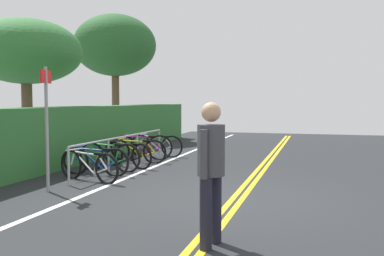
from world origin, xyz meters
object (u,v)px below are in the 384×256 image
pedestrian (211,164)px  sign_post_near (47,117)px  bicycle_3 (127,155)px  bicycle_2 (109,157)px  tree_far_right (115,46)px  bicycle_1 (95,161)px  bicycle_0 (89,166)px  bicycle_6 (156,146)px  bicycle_4 (136,151)px  bicycle_5 (142,147)px  tree_mid (26,52)px  bike_rack (124,143)px

pedestrian → sign_post_near: sign_post_near is taller
pedestrian → bicycle_3: bearing=33.9°
bicycle_2 → tree_far_right: tree_far_right is taller
bicycle_1 → bicycle_3: 1.27m
bicycle_0 → pedestrian: 4.74m
bicycle_0 → bicycle_3: bicycle_3 is taller
bicycle_6 → bicycle_0: bearing=-179.2°
bicycle_1 → sign_post_near: bearing=-178.6°
bicycle_3 → pedestrian: pedestrian is taller
bicycle_4 → bicycle_5: bicycle_5 is taller
bicycle_3 → bicycle_6: 2.15m
tree_mid → tree_far_right: 6.37m
bicycle_1 → sign_post_near: 2.14m
bike_rack → bicycle_0: bike_rack is taller
bicycle_0 → bicycle_3: bearing=0.2°
bike_rack → tree_far_right: size_ratio=0.95×
bicycle_2 → bicycle_5: 2.01m
bicycle_5 → tree_mid: size_ratio=0.42×
bicycle_5 → sign_post_near: size_ratio=0.73×
bike_rack → bicycle_2: bike_rack is taller
pedestrian → sign_post_near: 4.16m
bicycle_6 → pedestrian: (-7.27, -3.50, 0.63)m
bicycle_5 → sign_post_near: bearing=-179.7°
bicycle_2 → sign_post_near: (-2.44, -0.00, 1.04)m
bicycle_5 → tree_far_right: size_ratio=0.31×
bicycle_4 → pedestrian: 6.92m
bike_rack → pedestrian: (-5.16, -3.55, 0.36)m
bicycle_1 → bicycle_2: 0.59m
bicycle_2 → sign_post_near: bearing=-179.9°
bike_rack → bicycle_4: size_ratio=2.98×
pedestrian → bicycle_0: bearing=47.1°
bicycle_2 → tree_mid: tree_mid is taller
bicycle_2 → bike_rack: bearing=-4.5°
pedestrian → tree_far_right: size_ratio=0.31×
bike_rack → bicycle_3: (-0.04, -0.11, -0.28)m
bicycle_4 → tree_far_right: bearing=30.8°
bicycle_6 → pedestrian: 8.09m
bike_rack → bicycle_1: bearing=175.7°
pedestrian → tree_mid: 9.38m
bicycle_2 → pedestrian: (-4.46, -3.61, 0.62)m
bicycle_0 → bicycle_2: size_ratio=1.00×
bicycle_3 → pedestrian: (-5.12, -3.45, 0.64)m
bicycle_2 → tree_far_right: bearing=25.4°
bicycle_2 → bicycle_5: (2.01, 0.02, 0.01)m
bicycle_4 → bicycle_5: size_ratio=1.02×
tree_far_right → sign_post_near: bearing=-160.1°
bicycle_4 → sign_post_near: sign_post_near is taller
bike_rack → bicycle_3: bike_rack is taller
bicycle_4 → bicycle_6: bearing=-2.1°
pedestrian → bicycle_6: bearing=25.7°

